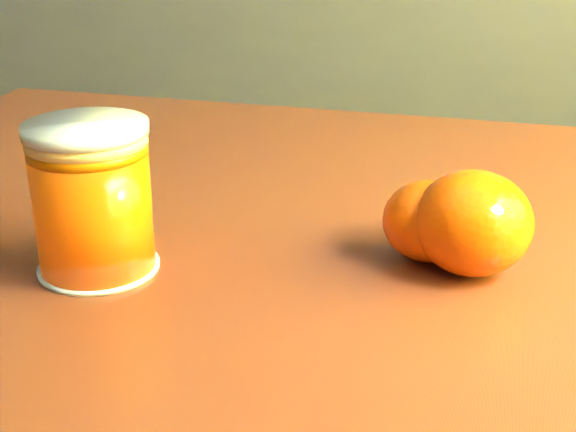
% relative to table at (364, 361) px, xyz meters
% --- Properties ---
extents(kitchen_counter, '(3.15, 0.60, 0.90)m').
position_rel_table_xyz_m(kitchen_counter, '(-0.89, 1.37, -0.19)').
color(kitchen_counter, '#55555B').
rests_on(kitchen_counter, ground).
extents(table, '(1.00, 0.71, 0.74)m').
position_rel_table_xyz_m(table, '(0.00, 0.00, 0.00)').
color(table, maroon).
rests_on(table, ground).
extents(juice_glass, '(0.08, 0.08, 0.10)m').
position_rel_table_xyz_m(juice_glass, '(-0.16, -0.09, 0.14)').
color(juice_glass, '#E34904').
rests_on(juice_glass, table).
extents(orange_front, '(0.10, 0.10, 0.07)m').
position_rel_table_xyz_m(orange_front, '(0.07, -0.02, 0.13)').
color(orange_front, '#E84C04').
rests_on(orange_front, table).
extents(orange_back, '(0.07, 0.07, 0.05)m').
position_rel_table_xyz_m(orange_back, '(0.04, -0.01, 0.12)').
color(orange_back, '#E84C04').
rests_on(orange_back, table).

